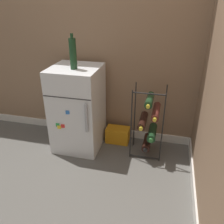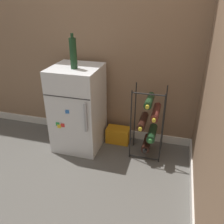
# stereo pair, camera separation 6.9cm
# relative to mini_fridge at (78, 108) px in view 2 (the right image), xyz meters

# --- Properties ---
(ground_plane) EXTENTS (14.00, 14.00, 0.00)m
(ground_plane) POSITION_rel_mini_fridge_xyz_m (0.19, -0.38, -0.44)
(ground_plane) COLOR #56544F
(wall_back) EXTENTS (6.99, 0.07, 2.50)m
(wall_back) POSITION_rel_mini_fridge_xyz_m (0.19, 0.31, 0.80)
(wall_back) COLOR #84664C
(wall_back) RESTS_ON ground_plane
(mini_fridge) EXTENTS (0.47, 0.50, 0.87)m
(mini_fridge) POSITION_rel_mini_fridge_xyz_m (0.00, 0.00, 0.00)
(mini_fridge) COLOR silver
(mini_fridge) RESTS_ON ground_plane
(wine_rack) EXTENTS (0.31, 0.33, 0.73)m
(wine_rack) POSITION_rel_mini_fridge_xyz_m (0.74, 0.02, -0.08)
(wine_rack) COLOR black
(wine_rack) RESTS_ON ground_plane
(soda_box) EXTENTS (0.25, 0.15, 0.17)m
(soda_box) POSITION_rel_mini_fridge_xyz_m (0.39, 0.15, -0.35)
(soda_box) COLOR orange
(soda_box) RESTS_ON ground_plane
(fridge_top_bottle) EXTENTS (0.06, 0.06, 0.32)m
(fridge_top_bottle) POSITION_rel_mini_fridge_xyz_m (0.01, -0.05, 0.58)
(fridge_top_bottle) COLOR #19381E
(fridge_top_bottle) RESTS_ON mini_fridge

